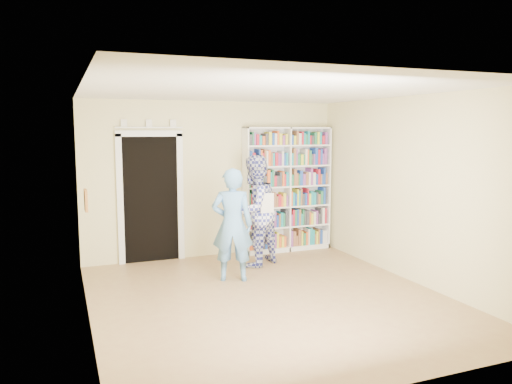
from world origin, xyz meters
The scene contains 11 objects.
floor centered at (0.00, 0.00, 0.00)m, with size 5.00×5.00×0.00m, color #946847.
ceiling centered at (0.00, 0.00, 2.70)m, with size 5.00×5.00×0.00m, color white.
wall_back centered at (0.00, 2.50, 1.35)m, with size 4.50×4.50×0.00m, color beige.
wall_left centered at (-2.25, 0.00, 1.35)m, with size 5.00×5.00×0.00m, color beige.
wall_right centered at (2.25, 0.00, 1.35)m, with size 5.00×5.00×0.00m, color beige.
bookshelf centered at (1.35, 2.34, 1.14)m, with size 1.64×0.31×2.26m.
doorway centered at (-1.10, 2.48, 1.18)m, with size 1.10×0.08×2.43m.
wall_art centered at (-2.23, 0.20, 1.40)m, with size 0.03×0.25×0.25m, color brown.
man_blue centered at (-0.18, 0.96, 0.83)m, with size 0.61×0.40×1.66m, color #5D94CF.
man_plaid centered at (0.42, 1.61, 0.90)m, with size 0.88×0.68×1.81m, color navy.
paper_sheet centered at (0.53, 1.34, 1.06)m, with size 0.22×0.01×0.31m, color white.
Camera 1 is at (-2.50, -5.84, 2.21)m, focal length 35.00 mm.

